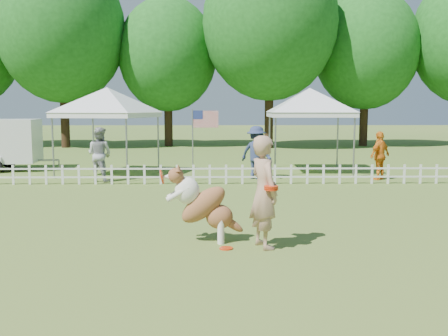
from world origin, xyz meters
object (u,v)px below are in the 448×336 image
spectator_a (100,154)px  handler (264,192)px  canopy_tent_left (108,132)px  frisbee_on_turf (226,248)px  canopy_tent_right (309,131)px  flag_pole (193,145)px  dog (205,205)px  spectator_c (380,156)px  spectator_b (256,152)px

spectator_a → handler: bearing=142.2°
handler → canopy_tent_left: (-4.56, 9.23, 0.55)m
frisbee_on_turf → canopy_tent_left: (-3.93, 9.32, 1.47)m
canopy_tent_right → flag_pole: bearing=-150.2°
handler → flag_pole: 7.85m
dog → canopy_tent_right: (3.54, 9.55, 0.82)m
handler → canopy_tent_right: 10.22m
canopy_tent_left → handler: bearing=-48.3°
canopy_tent_right → spectator_a: (-7.05, -2.25, -0.62)m
canopy_tent_left → canopy_tent_right: size_ratio=1.00×
dog → flag_pole: (-0.56, 7.37, 0.48)m
flag_pole → spectator_c: 6.08m
spectator_a → canopy_tent_left: bearing=-66.3°
handler → flag_pole: flag_pole is taller
dog → spectator_b: bearing=77.8°
canopy_tent_left → spectator_b: bearing=3.6°
flag_pole → dog: bearing=-93.6°
handler → canopy_tent_right: (2.55, 9.89, 0.55)m
canopy_tent_right → spectator_b: 2.73m
frisbee_on_turf → spectator_b: spectator_b is taller
frisbee_on_turf → canopy_tent_right: 10.58m
canopy_tent_left → spectator_c: (9.07, -1.32, -0.70)m
canopy_tent_left → dog: bearing=-52.8°
frisbee_on_turf → flag_pole: 7.93m
frisbee_on_turf → handler: bearing=8.8°
handler → spectator_a: handler is taller
canopy_tent_left → spectator_a: (0.06, -1.59, -0.62)m
canopy_tent_right → spectator_c: (1.96, -1.98, -0.70)m
spectator_a → frisbee_on_turf: bearing=138.3°
handler → canopy_tent_left: bearing=4.7°
handler → spectator_a: bearing=8.9°
spectator_b → spectator_c: spectator_b is taller
frisbee_on_turf → spectator_c: spectator_c is taller
dog → spectator_c: 9.36m
handler → frisbee_on_turf: handler is taller
dog → canopy_tent_left: (-3.57, 8.90, 0.82)m
flag_pole → spectator_a: 2.96m
spectator_a → spectator_c: size_ratio=1.09×
flag_pole → handler: bearing=-86.5°
frisbee_on_turf → flag_pole: size_ratio=0.10×
frisbee_on_turf → spectator_a: size_ratio=0.13×
spectator_a → spectator_c: bearing=-156.7°
spectator_b → flag_pole: bearing=47.5°
handler → canopy_tent_right: canopy_tent_right is taller
frisbee_on_turf → spectator_a: spectator_a is taller
dog → spectator_b: spectator_b is taller
frisbee_on_turf → spectator_c: size_ratio=0.14×
canopy_tent_right → frisbee_on_turf: bearing=-106.0°
canopy_tent_left → spectator_c: canopy_tent_left is taller
spectator_a → canopy_tent_right: bearing=-140.7°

